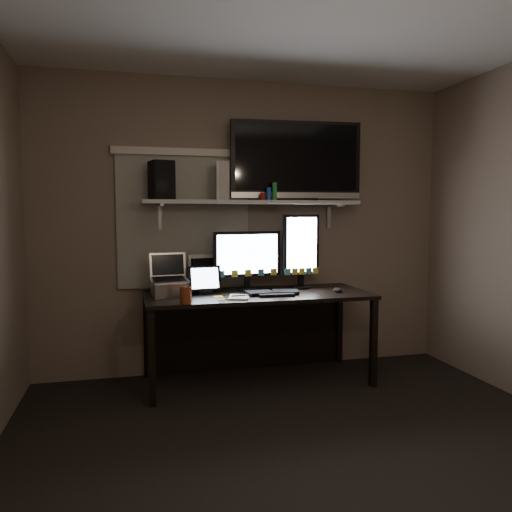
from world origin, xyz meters
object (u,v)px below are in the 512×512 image
object	(u,v)px
tablet	(205,280)
game_console	(221,181)
monitor_landscape	(247,260)
monitor_portrait	(301,251)
tv	(296,161)
cup	(186,295)
keyboard	(273,292)
laptop	(169,276)
mouse	(338,290)
desk	(254,312)
speaker	(161,180)

from	to	relation	value
tablet	game_console	world-z (taller)	game_console
monitor_landscape	monitor_portrait	xyz separation A→B (m)	(0.48, 0.01, 0.07)
monitor_portrait	tv	xyz separation A→B (m)	(-0.03, 0.05, 0.76)
tv	game_console	size ratio (longest dim) A/B	3.64
cup	game_console	world-z (taller)	game_console
tablet	cup	distance (m)	0.42
keyboard	laptop	bearing A→B (deg)	175.63
monitor_landscape	cup	distance (m)	0.76
mouse	monitor_portrait	bearing A→B (deg)	117.82
tv	mouse	bearing A→B (deg)	-48.82
laptop	mouse	bearing A→B (deg)	-13.06
desk	monitor_landscape	bearing A→B (deg)	148.25
monitor_landscape	tv	bearing A→B (deg)	1.89
monitor_landscape	mouse	world-z (taller)	monitor_landscape
desk	cup	size ratio (longest dim) A/B	14.79
tv	speaker	xyz separation A→B (m)	(-1.13, -0.04, -0.18)
monitor_portrait	monitor_landscape	bearing A→B (deg)	176.12
desk	cup	world-z (taller)	cup
speaker	mouse	bearing A→B (deg)	-25.60
keyboard	cup	xyz separation A→B (m)	(-0.72, -0.24, 0.05)
mouse	laptop	world-z (taller)	laptop
game_console	laptop	bearing A→B (deg)	-149.74
tablet	speaker	size ratio (longest dim) A/B	0.86
keyboard	game_console	xyz separation A→B (m)	(-0.36, 0.27, 0.89)
laptop	speaker	distance (m)	0.76
monitor_landscape	speaker	xyz separation A→B (m)	(-0.69, 0.02, 0.65)
cup	laptop	bearing A→B (deg)	105.58
speaker	laptop	bearing A→B (deg)	-90.67
cup	game_console	xyz separation A→B (m)	(0.35, 0.51, 0.84)
monitor_landscape	keyboard	bearing A→B (deg)	-62.23
monitor_landscape	mouse	size ratio (longest dim) A/B	5.92
desk	tv	world-z (taller)	tv
desk	cup	bearing A→B (deg)	-144.40
monitor_portrait	cup	world-z (taller)	monitor_portrait
mouse	cup	bearing A→B (deg)	179.59
tablet	laptop	size ratio (longest dim) A/B	0.81
mouse	tablet	xyz separation A→B (m)	(-1.06, 0.18, 0.10)
keyboard	laptop	xyz separation A→B (m)	(-0.81, 0.09, 0.15)
desk	game_console	distance (m)	1.11
monitor_landscape	game_console	bearing A→B (deg)	164.06
mouse	speaker	distance (m)	1.67
game_console	speaker	bearing A→B (deg)	-169.17
monitor_landscape	speaker	world-z (taller)	speaker
cup	game_console	size ratio (longest dim) A/B	0.40
monitor_portrait	speaker	world-z (taller)	speaker
desk	tablet	size ratio (longest dim) A/B	6.89
monitor_portrait	tablet	bearing A→B (deg)	-178.06
cup	tv	xyz separation A→B (m)	(1.00, 0.53, 1.02)
tv	game_console	world-z (taller)	tv
monitor_portrait	tablet	distance (m)	0.88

